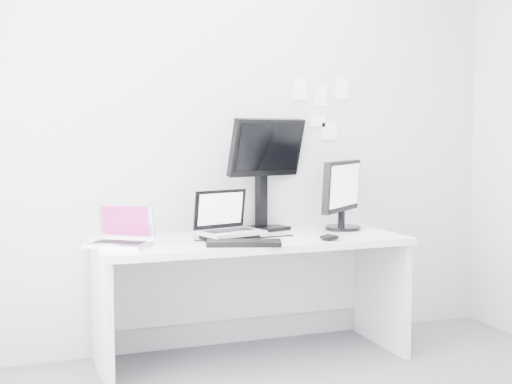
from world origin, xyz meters
TOP-DOWN VIEW (x-y plane):
  - back_wall at (0.00, 1.60)m, footprint 3.60×0.00m
  - desk at (0.00, 1.25)m, footprint 1.80×0.70m
  - macbook at (-0.78, 1.21)m, footprint 0.41×0.39m
  - speaker at (-0.18, 1.45)m, footprint 0.12×0.12m
  - dell_laptop at (-0.13, 1.24)m, footprint 0.41×0.36m
  - rear_monitor at (0.18, 1.51)m, footprint 0.56×0.35m
  - samsung_monitor at (0.66, 1.37)m, footprint 0.52×0.49m
  - keyboard at (-0.13, 1.00)m, footprint 0.43×0.27m
  - mouse at (0.38, 1.00)m, footprint 0.13×0.10m
  - wall_note_0 at (0.45, 1.59)m, footprint 0.10×0.00m
  - wall_note_1 at (0.60, 1.59)m, footprint 0.09×0.00m
  - wall_note_2 at (0.75, 1.59)m, footprint 0.10×0.00m
  - wall_note_3 at (0.58, 1.59)m, footprint 0.11×0.00m
  - wall_note_4 at (0.67, 1.59)m, footprint 0.11×0.00m

SIDE VIEW (x-z plane):
  - desk at x=0.00m, z-range 0.00..0.73m
  - keyboard at x=-0.13m, z-range 0.73..0.76m
  - mouse at x=0.38m, z-range 0.73..0.77m
  - speaker at x=-0.18m, z-range 0.73..0.92m
  - macbook at x=-0.78m, z-range 0.73..0.97m
  - dell_laptop at x=-0.13m, z-range 0.73..1.02m
  - samsung_monitor at x=0.66m, z-range 0.73..1.18m
  - rear_monitor at x=0.18m, z-range 0.73..1.45m
  - back_wall at x=0.00m, z-range -0.45..3.15m
  - wall_note_4 at x=0.67m, z-range 1.29..1.41m
  - wall_note_3 at x=0.58m, z-range 1.38..1.46m
  - wall_note_1 at x=0.60m, z-range 1.52..1.65m
  - wall_note_0 at x=0.45m, z-range 1.55..1.69m
  - wall_note_2 at x=0.75m, z-range 1.56..1.70m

